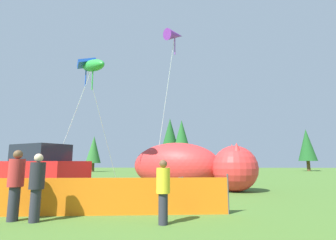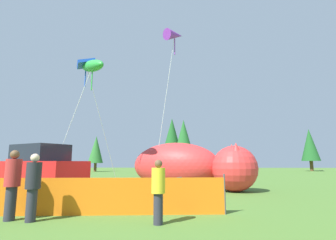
% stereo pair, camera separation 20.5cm
% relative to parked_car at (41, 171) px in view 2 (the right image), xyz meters
% --- Properties ---
extents(ground_plane, '(120.00, 120.00, 0.00)m').
position_rel_parked_car_xyz_m(ground_plane, '(4.25, -1.34, -1.12)').
color(ground_plane, '#4C752D').
extents(parked_car, '(4.67, 3.59, 2.30)m').
position_rel_parked_car_xyz_m(parked_car, '(0.00, 0.00, 0.00)').
color(parked_car, red).
rests_on(parked_car, ground).
extents(folding_chair, '(0.62, 0.62, 0.89)m').
position_rel_parked_car_xyz_m(folding_chair, '(6.17, -0.70, -0.58)').
color(folding_chair, '#1959A5').
rests_on(folding_chair, ground).
extents(inflatable_cat, '(7.26, 4.84, 2.61)m').
position_rel_parked_car_xyz_m(inflatable_cat, '(6.72, 3.20, 0.08)').
color(inflatable_cat, red).
rests_on(inflatable_cat, ground).
extents(safety_fence, '(9.65, 0.98, 1.16)m').
position_rel_parked_car_xyz_m(safety_fence, '(2.86, -4.20, -0.59)').
color(safety_fence, orange).
rests_on(safety_fence, ground).
extents(spectator_in_white_shirt, '(0.34, 0.34, 1.57)m').
position_rel_parked_car_xyz_m(spectator_in_white_shirt, '(5.82, -5.12, -0.27)').
color(spectator_in_white_shirt, '#2D2D38').
rests_on(spectator_in_white_shirt, ground).
extents(spectator_in_yellow_shirt, '(0.38, 0.38, 1.73)m').
position_rel_parked_car_xyz_m(spectator_in_yellow_shirt, '(2.53, -5.00, -0.18)').
color(spectator_in_yellow_shirt, '#2D2D38').
rests_on(spectator_in_yellow_shirt, ground).
extents(spectator_in_red_shirt, '(0.40, 0.40, 1.83)m').
position_rel_parked_car_xyz_m(spectator_in_red_shirt, '(1.90, -4.90, -0.13)').
color(spectator_in_red_shirt, '#2D2D38').
rests_on(spectator_in_red_shirt, ground).
extents(kite_blue_box, '(2.08, 2.71, 6.96)m').
position_rel_parked_car_xyz_m(kite_blue_box, '(1.31, 1.39, 5.48)').
color(kite_blue_box, silver).
rests_on(kite_blue_box, ground).
extents(kite_purple_delta, '(2.06, 1.58, 9.99)m').
position_rel_parked_car_xyz_m(kite_purple_delta, '(5.99, 3.77, 8.31)').
color(kite_purple_delta, silver).
rests_on(kite_purple_delta, ground).
extents(kite_green_fish, '(3.07, 2.22, 7.05)m').
position_rel_parked_car_xyz_m(kite_green_fish, '(1.79, 0.95, 5.29)').
color(kite_green_fish, silver).
rests_on(kite_green_fish, ground).
extents(horizon_tree_east, '(2.95, 2.95, 7.04)m').
position_rel_parked_car_xyz_m(horizon_tree_east, '(27.85, 33.59, 3.20)').
color(horizon_tree_east, brown).
rests_on(horizon_tree_east, ground).
extents(horizon_tree_west, '(3.33, 3.33, 7.95)m').
position_rel_parked_car_xyz_m(horizon_tree_west, '(6.63, 28.43, 3.76)').
color(horizon_tree_west, brown).
rests_on(horizon_tree_west, ground).
extents(horizon_tree_mid, '(2.35, 2.35, 5.61)m').
position_rel_parked_car_xyz_m(horizon_tree_mid, '(-7.33, 29.39, 2.32)').
color(horizon_tree_mid, brown).
rests_on(horizon_tree_mid, ground).
extents(horizon_tree_northeast, '(3.58, 3.58, 8.53)m').
position_rel_parked_car_xyz_m(horizon_tree_northeast, '(4.76, 30.38, 4.12)').
color(horizon_tree_northeast, brown).
rests_on(horizon_tree_northeast, ground).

